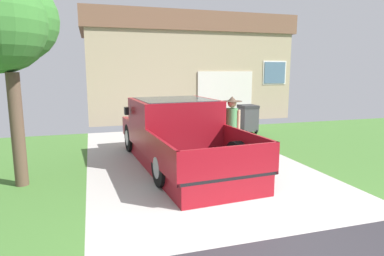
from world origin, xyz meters
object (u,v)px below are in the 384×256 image
person_with_hat (232,123)px  house_with_garage (183,67)px  pickup_truck (176,134)px  front_yard_tree (1,22)px  wheeled_trash_bin (248,118)px  handbag (233,158)px

person_with_hat → house_with_garage: size_ratio=0.17×
pickup_truck → front_yard_tree: front_yard_tree is taller
pickup_truck → person_with_hat: (1.39, -0.33, 0.27)m
pickup_truck → house_with_garage: (2.53, 8.62, 1.76)m
front_yard_tree → wheeled_trash_bin: front_yard_tree is taller
house_with_garage → handbag: bearing=-97.4°
house_with_garage → wheeled_trash_bin: bearing=-79.4°
handbag → wheeled_trash_bin: size_ratio=0.44×
person_with_hat → wheeled_trash_bin: (2.17, 3.43, -0.41)m
handbag → front_yard_tree: (-4.93, -0.20, 3.09)m
handbag → house_with_garage: 9.61m
pickup_truck → person_with_hat: bearing=-17.8°
person_with_hat → house_with_garage: house_with_garage is taller
front_yard_tree → wheeled_trash_bin: (7.16, 3.93, -2.67)m
pickup_truck → house_with_garage: house_with_garage is taller
wheeled_trash_bin → house_with_garage: bearing=100.6°
pickup_truck → wheeled_trash_bin: (3.56, 3.10, -0.15)m
person_with_hat → front_yard_tree: bearing=44.1°
person_with_hat → handbag: bearing=115.5°
pickup_truck → wheeled_trash_bin: bearing=36.6°
person_with_hat → house_with_garage: 9.15m
person_with_hat → wheeled_trash_bin: size_ratio=1.60×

